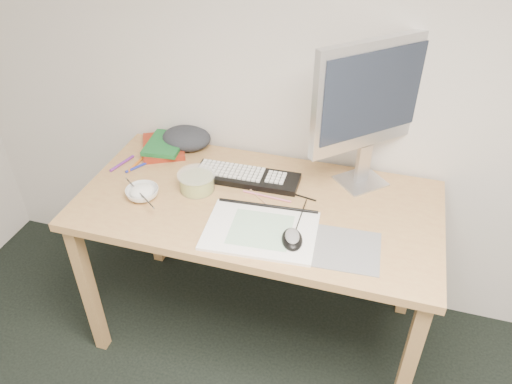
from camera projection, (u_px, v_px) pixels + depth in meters
desk at (258, 218)px, 1.99m from camera, size 1.40×0.70×0.75m
mousepad at (344, 249)px, 1.72m from camera, size 0.26×0.24×0.00m
sketchpad at (261, 231)px, 1.79m from camera, size 0.42×0.31×0.01m
keyboard at (247, 177)px, 2.05m from camera, size 0.43×0.15×0.03m
monitor at (373, 98)px, 1.83m from camera, size 0.40×0.38×0.60m
mouse at (292, 236)px, 1.73m from camera, size 0.10×0.13×0.04m
rice_bowl at (142, 193)px, 1.95m from camera, size 0.16×0.16×0.04m
chopsticks at (140, 193)px, 1.91m from camera, size 0.20×0.16×0.02m
fruit_tub at (197, 182)px, 1.98m from camera, size 0.17×0.17×0.07m
book_red at (164, 147)px, 2.25m from camera, size 0.27×0.29×0.02m
book_green at (166, 144)px, 2.23m from camera, size 0.18×0.23×0.02m
cloth_lump at (187, 138)px, 2.26m from camera, size 0.20×0.17×0.08m
pencil_pink at (267, 196)px, 1.96m from camera, size 0.20×0.02×0.01m
pencil_tan at (262, 200)px, 1.94m from camera, size 0.13×0.11×0.01m
pencil_black at (296, 195)px, 1.97m from camera, size 0.17×0.04×0.01m
marker_blue at (138, 167)px, 2.13m from camera, size 0.07×0.11×0.01m
marker_orange at (136, 164)px, 2.15m from camera, size 0.02×0.12×0.01m
marker_purple at (122, 163)px, 2.15m from camera, size 0.05×0.14×0.01m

